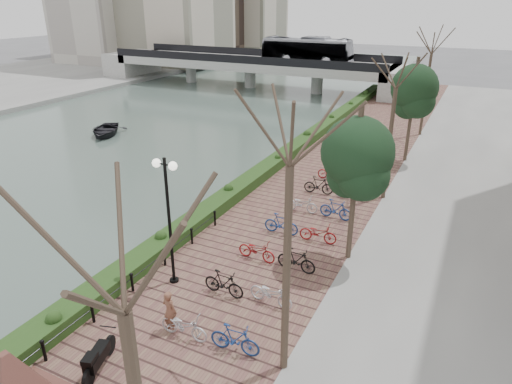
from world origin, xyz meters
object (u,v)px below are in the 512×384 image
Objects in this scene: lamppost at (167,196)px; motorcycle at (99,355)px; boat at (105,130)px; pedestrian at (170,311)px.

lamppost is 3.08× the size of motorcycle.
lamppost reaches higher than motorcycle.
pedestrian is at bearing -70.92° from boat.
lamppost is 24.32m from boat.
lamppost is at bearing -69.27° from boat.
lamppost is 5.73m from motorcycle.
motorcycle is at bearing 77.74° from pedestrian.
lamppost reaches higher than boat.
pedestrian reaches higher than motorcycle.
lamppost reaches higher than pedestrian.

